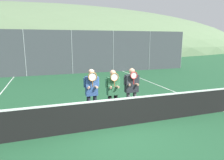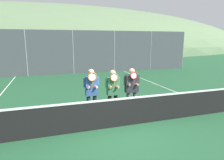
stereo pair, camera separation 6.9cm
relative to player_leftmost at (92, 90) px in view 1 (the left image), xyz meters
name	(u,v)px [view 1 (the left image)]	position (x,y,z in m)	size (l,w,h in m)	color
ground_plane	(118,127)	(0.63, -0.92, -1.02)	(120.00, 120.00, 0.00)	#1E4C2D
hill_distant	(52,50)	(0.63, 49.43, -1.02)	(111.35, 61.86, 21.65)	#5B7551
clubhouse_building	(56,48)	(-0.11, 18.64, 0.77)	(15.54, 5.50, 3.54)	beige
fence_back	(72,52)	(0.63, 9.69, 0.71)	(20.85, 0.06, 3.45)	gray
tennis_net	(118,112)	(0.63, -0.92, -0.54)	(11.65, 0.09, 1.04)	gray
court_line_right_sideline	(176,92)	(4.97, 2.08, -1.02)	(0.05, 16.00, 0.01)	white
player_leftmost	(92,90)	(0.00, 0.00, 0.00)	(0.54, 0.34, 1.75)	#232838
player_center_left	(113,90)	(0.74, -0.06, -0.03)	(0.53, 0.34, 1.69)	black
player_center_right	(132,87)	(1.51, 0.05, 0.00)	(0.62, 0.34, 1.70)	#56565B
car_left_of_center	(46,59)	(-1.36, 12.98, -0.08)	(4.19, 2.05, 1.87)	slate
car_center	(96,58)	(3.49, 13.15, -0.15)	(4.46, 2.03, 1.69)	#285638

